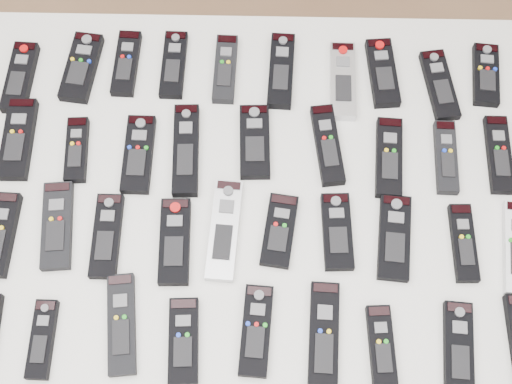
{
  "coord_description": "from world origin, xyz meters",
  "views": [
    {
      "loc": [
        0.16,
        -0.43,
        2.1
      ],
      "look_at": [
        0.15,
        0.13,
        0.8
      ],
      "focal_mm": 50.0,
      "sensor_mm": 36.0,
      "label": 1
    }
  ],
  "objects_px": {
    "remote_12": "(138,154)",
    "remote_35": "(382,347)",
    "remote_2": "(126,63)",
    "remote_8": "(440,85)",
    "remote_9": "(486,75)",
    "remote_33": "(256,331)",
    "remote_34": "(324,338)",
    "remote_36": "(458,350)",
    "remote_10": "(18,139)",
    "remote_15": "(327,145)",
    "remote_27": "(463,243)",
    "remote_23": "(224,230)",
    "remote_1": "(81,67)",
    "remote_25": "(337,232)",
    "remote_21": "(107,236)",
    "remote_24": "(279,231)",
    "remote_17": "(446,157)",
    "remote_13": "(186,150)",
    "remote_14": "(255,142)",
    "remote_26": "(394,238)",
    "remote_30": "(42,339)",
    "remote_4": "(225,69)",
    "remote_22": "(175,242)",
    "remote_6": "(343,81)",
    "remote_18": "(499,155)",
    "remote_16": "(389,158)",
    "remote_32": "(184,341)",
    "remote_0": "(20,77)",
    "remote_3": "(174,65)",
    "remote_31": "(122,324)",
    "remote_7": "(383,73)",
    "remote_5": "(281,71)",
    "table": "(256,207)",
    "remote_20": "(57,226)"
  },
  "relations": [
    {
      "from": "remote_17",
      "to": "remote_30",
      "type": "xyz_separation_m",
      "value": [
        -0.77,
        -0.39,
        0.0
      ]
    },
    {
      "from": "remote_24",
      "to": "remote_31",
      "type": "xyz_separation_m",
      "value": [
        -0.29,
        -0.19,
        0.0
      ]
    },
    {
      "from": "remote_10",
      "to": "remote_15",
      "type": "height_order",
      "value": "same"
    },
    {
      "from": "remote_34",
      "to": "remote_36",
      "type": "xyz_separation_m",
      "value": [
        0.25,
        -0.02,
        0.0
      ]
    },
    {
      "from": "remote_1",
      "to": "remote_27",
      "type": "bearing_deg",
      "value": -19.14
    },
    {
      "from": "table",
      "to": "remote_10",
      "type": "relative_size",
      "value": 6.91
    },
    {
      "from": "remote_17",
      "to": "remote_36",
      "type": "distance_m",
      "value": 0.39
    },
    {
      "from": "remote_9",
      "to": "remote_33",
      "type": "relative_size",
      "value": 0.89
    },
    {
      "from": "remote_12",
      "to": "remote_18",
      "type": "xyz_separation_m",
      "value": [
        0.74,
        0.01,
        -0.0
      ]
    },
    {
      "from": "remote_3",
      "to": "remote_30",
      "type": "distance_m",
      "value": 0.63
    },
    {
      "from": "remote_6",
      "to": "remote_32",
      "type": "relative_size",
      "value": 1.16
    },
    {
      "from": "remote_17",
      "to": "remote_35",
      "type": "xyz_separation_m",
      "value": [
        -0.15,
        -0.39,
        0.0
      ]
    },
    {
      "from": "remote_3",
      "to": "remote_2",
      "type": "bearing_deg",
      "value": -178.92
    },
    {
      "from": "remote_21",
      "to": "remote_24",
      "type": "height_order",
      "value": "same"
    },
    {
      "from": "remote_14",
      "to": "remote_26",
      "type": "distance_m",
      "value": 0.34
    },
    {
      "from": "remote_1",
      "to": "remote_20",
      "type": "xyz_separation_m",
      "value": [
        -0.01,
        -0.36,
        -0.0
      ]
    },
    {
      "from": "remote_6",
      "to": "remote_10",
      "type": "xyz_separation_m",
      "value": [
        -0.67,
        -0.15,
        0.0
      ]
    },
    {
      "from": "remote_13",
      "to": "remote_15",
      "type": "height_order",
      "value": "same"
    },
    {
      "from": "remote_31",
      "to": "remote_10",
      "type": "bearing_deg",
      "value": 117.06
    },
    {
      "from": "remote_10",
      "to": "remote_31",
      "type": "xyz_separation_m",
      "value": [
        0.25,
        -0.38,
        -0.0
      ]
    },
    {
      "from": "remote_7",
      "to": "remote_21",
      "type": "relative_size",
      "value": 0.95
    },
    {
      "from": "remote_12",
      "to": "remote_10",
      "type": "bearing_deg",
      "value": 174.11
    },
    {
      "from": "remote_10",
      "to": "remote_14",
      "type": "relative_size",
      "value": 1.11
    },
    {
      "from": "remote_10",
      "to": "remote_30",
      "type": "distance_m",
      "value": 0.42
    },
    {
      "from": "remote_12",
      "to": "remote_35",
      "type": "distance_m",
      "value": 0.61
    },
    {
      "from": "remote_14",
      "to": "remote_16",
      "type": "bearing_deg",
      "value": -8.42
    },
    {
      "from": "remote_35",
      "to": "remote_34",
      "type": "bearing_deg",
      "value": 169.27
    },
    {
      "from": "remote_32",
      "to": "remote_10",
      "type": "bearing_deg",
      "value": 129.24
    },
    {
      "from": "remote_31",
      "to": "remote_33",
      "type": "relative_size",
      "value": 1.12
    },
    {
      "from": "remote_4",
      "to": "remote_22",
      "type": "bearing_deg",
      "value": -100.19
    },
    {
      "from": "remote_8",
      "to": "remote_22",
      "type": "relative_size",
      "value": 0.96
    },
    {
      "from": "remote_14",
      "to": "remote_16",
      "type": "xyz_separation_m",
      "value": [
        0.27,
        -0.03,
        0.0
      ]
    },
    {
      "from": "remote_12",
      "to": "remote_21",
      "type": "bearing_deg",
      "value": -103.93
    },
    {
      "from": "remote_0",
      "to": "remote_27",
      "type": "bearing_deg",
      "value": -18.36
    },
    {
      "from": "remote_1",
      "to": "remote_23",
      "type": "height_order",
      "value": "remote_1"
    },
    {
      "from": "remote_0",
      "to": "remote_35",
      "type": "height_order",
      "value": "remote_0"
    },
    {
      "from": "remote_5",
      "to": "remote_23",
      "type": "xyz_separation_m",
      "value": [
        -0.11,
        -0.37,
        -0.0
      ]
    },
    {
      "from": "remote_30",
      "to": "remote_24",
      "type": "bearing_deg",
      "value": 27.8
    },
    {
      "from": "remote_27",
      "to": "remote_23",
      "type": "bearing_deg",
      "value": 176.46
    },
    {
      "from": "remote_4",
      "to": "remote_6",
      "type": "distance_m",
      "value": 0.25
    },
    {
      "from": "remote_1",
      "to": "remote_25",
      "type": "relative_size",
      "value": 1.06
    },
    {
      "from": "remote_2",
      "to": "remote_8",
      "type": "height_order",
      "value": "same"
    },
    {
      "from": "remote_6",
      "to": "remote_32",
      "type": "height_order",
      "value": "same"
    },
    {
      "from": "remote_14",
      "to": "remote_4",
      "type": "bearing_deg",
      "value": 109.09
    },
    {
      "from": "remote_13",
      "to": "remote_14",
      "type": "bearing_deg",
      "value": 6.99
    },
    {
      "from": "remote_0",
      "to": "remote_14",
      "type": "height_order",
      "value": "remote_0"
    },
    {
      "from": "remote_3",
      "to": "remote_6",
      "type": "height_order",
      "value": "remote_6"
    },
    {
      "from": "remote_20",
      "to": "remote_26",
      "type": "distance_m",
      "value": 0.66
    },
    {
      "from": "remote_26",
      "to": "remote_16",
      "type": "bearing_deg",
      "value": 95.71
    },
    {
      "from": "remote_2",
      "to": "remote_32",
      "type": "distance_m",
      "value": 0.62
    }
  ]
}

